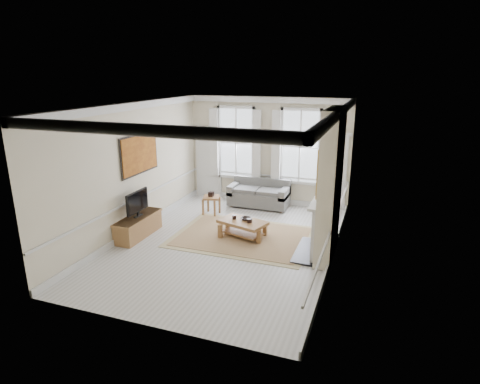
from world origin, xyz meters
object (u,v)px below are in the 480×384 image
at_px(side_table, 211,200).
at_px(tv_stand, 138,226).
at_px(coffee_table, 243,224).
at_px(sofa, 259,195).

distance_m(side_table, tv_stand, 2.46).
xyz_separation_m(coffee_table, tv_stand, (-2.58, -0.85, -0.10)).
xyz_separation_m(sofa, coffee_table, (0.34, -2.58, 0.01)).
relative_size(sofa, side_table, 3.23).
bearing_deg(tv_stand, coffee_table, 18.18).
bearing_deg(side_table, coffee_table, -42.37).
relative_size(coffee_table, tv_stand, 0.88).
xyz_separation_m(side_table, tv_stand, (-1.11, -2.18, -0.18)).
distance_m(side_table, coffee_table, 1.98).
bearing_deg(side_table, tv_stand, -117.02).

